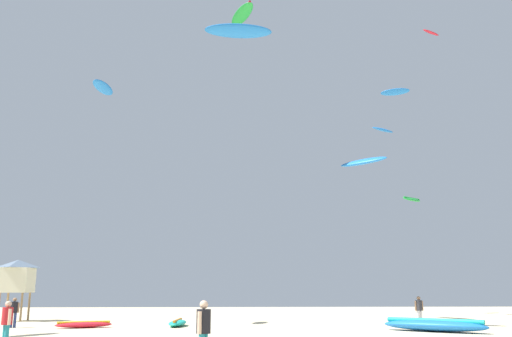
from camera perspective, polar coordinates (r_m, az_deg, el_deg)
person_foreground at (r=16.17m, az=-5.42°, el=-15.94°), size 0.40×0.54×1.78m
person_midground at (r=36.54m, az=16.40°, el=-13.58°), size 0.56×0.38×1.70m
person_left at (r=35.13m, az=-23.59°, el=-13.17°), size 0.53×0.37×1.66m
person_right at (r=22.90m, az=-24.20°, el=-14.04°), size 0.40×0.45×1.68m
kite_grounded_near at (r=34.01m, az=-8.06°, el=-15.42°), size 1.13×3.45×0.42m
kite_grounded_mid at (r=30.67m, az=17.81°, el=-15.08°), size 5.09×4.78×0.69m
kite_grounded_far at (r=33.63m, az=-17.26°, el=-15.06°), size 3.21×2.02×0.37m
lifeguard_tower at (r=42.79m, az=-23.33°, el=-10.07°), size 2.30×2.30×4.15m
kite_aloft_0 at (r=54.72m, az=15.68°, el=-3.06°), size 2.56×2.20×0.55m
kite_aloft_1 at (r=45.90m, az=-1.44°, el=15.52°), size 2.32×4.23×0.52m
kite_aloft_2 at (r=39.23m, az=-15.43°, el=8.01°), size 1.38×2.87×0.65m
kite_aloft_3 at (r=54.78m, az=17.52°, el=13.17°), size 2.12×1.64×0.43m
kite_aloft_5 at (r=51.81m, az=12.88°, el=3.88°), size 2.65×2.08×0.53m
kite_aloft_6 at (r=47.04m, az=14.08°, el=7.63°), size 2.40×1.51×0.58m
kite_aloft_8 at (r=37.48m, az=-1.83°, el=13.93°), size 4.45×1.46×0.83m
kite_aloft_9 at (r=35.22m, az=10.96°, el=0.68°), size 2.99×3.01×0.68m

